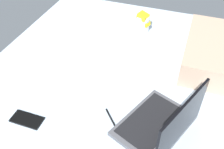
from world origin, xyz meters
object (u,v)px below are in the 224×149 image
at_px(pillow, 220,53).
at_px(laptop, 161,123).
at_px(snack_cup, 143,22).
at_px(cell_phone, 27,120).

bearing_deg(pillow, laptop, -20.14).
relative_size(laptop, snack_cup, 2.89).
bearing_deg(snack_cup, pillow, 69.30).
bearing_deg(laptop, cell_phone, -53.37).
distance_m(snack_cup, pillow, 0.50).
relative_size(snack_cup, pillow, 0.26).
height_order(cell_phone, pillow, pillow).
relative_size(snack_cup, cell_phone, 0.97).
bearing_deg(laptop, pillow, -177.83).
xyz_separation_m(snack_cup, pillow, (0.18, 0.47, 0.00)).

